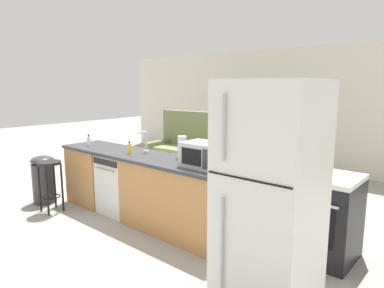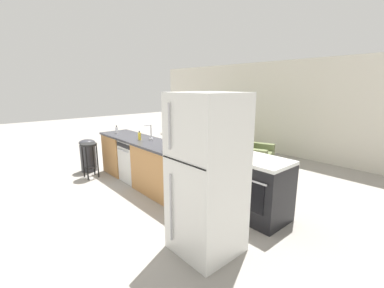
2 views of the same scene
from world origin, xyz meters
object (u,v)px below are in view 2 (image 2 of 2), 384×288
(dish_soap_bottle, at_px, (117,130))
(trash_bin, at_px, (88,155))
(soap_bottle, at_px, (139,136))
(armchair, at_px, (249,153))
(refrigerator, at_px, (207,175))
(dishwasher, at_px, (137,160))
(microwave, at_px, (183,143))
(couch, at_px, (200,141))
(paper_towel_roll, at_px, (173,137))
(bar_stool, at_px, (90,153))
(kettle, at_px, (248,153))
(stove_range, at_px, (261,190))

(dish_soap_bottle, height_order, trash_bin, dish_soap_bottle)
(soap_bottle, distance_m, armchair, 2.69)
(refrigerator, height_order, trash_bin, refrigerator)
(armchair, bearing_deg, soap_bottle, -106.83)
(dishwasher, height_order, soap_bottle, soap_bottle)
(microwave, bearing_deg, refrigerator, -26.34)
(microwave, height_order, couch, couch)
(microwave, height_order, soap_bottle, microwave)
(microwave, relative_size, paper_towel_roll, 1.77)
(paper_towel_roll, height_order, armchair, armchair)
(paper_towel_roll, height_order, dish_soap_bottle, paper_towel_roll)
(couch, bearing_deg, paper_towel_roll, -53.62)
(bar_stool, relative_size, couch, 0.36)
(paper_towel_roll, bearing_deg, kettle, 9.41)
(armchair, bearing_deg, dish_soap_bottle, -124.02)
(kettle, bearing_deg, stove_range, 37.16)
(microwave, height_order, dish_soap_bottle, microwave)
(dishwasher, distance_m, trash_bin, 1.38)
(refrigerator, xyz_separation_m, paper_towel_roll, (-1.62, 0.73, 0.11))
(dishwasher, xyz_separation_m, paper_towel_roll, (0.98, 0.18, 0.62))
(paper_towel_roll, bearing_deg, soap_bottle, -161.81)
(stove_range, relative_size, microwave, 1.80)
(dishwasher, distance_m, dish_soap_bottle, 0.90)
(bar_stool, distance_m, trash_bin, 0.50)
(stove_range, bearing_deg, refrigerator, -90.01)
(microwave, bearing_deg, bar_stool, -163.66)
(refrigerator, xyz_separation_m, trash_bin, (-3.86, -0.01, -0.55))
(refrigerator, height_order, bar_stool, refrigerator)
(paper_towel_roll, relative_size, armchair, 0.24)
(soap_bottle, height_order, couch, couch)
(refrigerator, xyz_separation_m, armchair, (-1.60, 2.99, -0.58))
(stove_range, relative_size, paper_towel_roll, 3.19)
(dishwasher, distance_m, paper_towel_roll, 1.17)
(armchair, bearing_deg, bar_stool, -120.05)
(bar_stool, bearing_deg, stove_range, 19.76)
(microwave, distance_m, dish_soap_bottle, 2.20)
(kettle, bearing_deg, trash_bin, -165.16)
(kettle, height_order, trash_bin, kettle)
(dishwasher, distance_m, bar_stool, 1.05)
(dishwasher, bearing_deg, soap_bottle, -13.88)
(dishwasher, relative_size, kettle, 4.10)
(bar_stool, xyz_separation_m, armchair, (1.80, 3.12, -0.19))
(armchair, bearing_deg, stove_range, -49.84)
(dish_soap_bottle, bearing_deg, soap_bottle, 1.39)
(stove_range, xyz_separation_m, kettle, (-0.17, -0.13, 0.53))
(refrigerator, bearing_deg, soap_bottle, 168.27)
(kettle, relative_size, trash_bin, 0.28)
(stove_range, relative_size, refrigerator, 0.49)
(stove_range, relative_size, dish_soap_bottle, 5.11)
(microwave, height_order, kettle, microwave)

